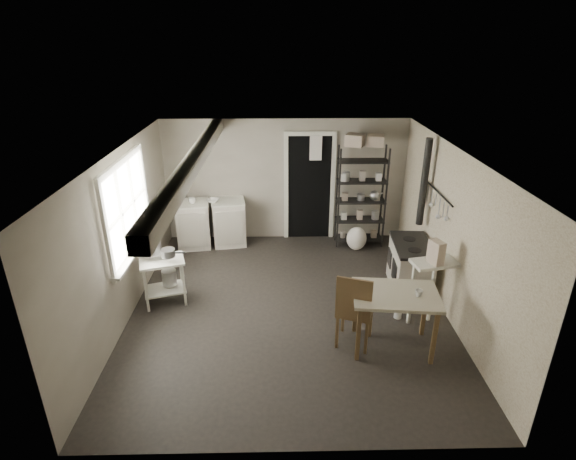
{
  "coord_description": "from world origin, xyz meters",
  "views": [
    {
      "loc": [
        -0.13,
        -5.59,
        3.68
      ],
      "look_at": [
        0.0,
        0.3,
        1.1
      ],
      "focal_mm": 28.0,
      "sensor_mm": 36.0,
      "label": 1
    }
  ],
  "objects_px": {
    "prep_table": "(164,278)",
    "base_cabinets": "(211,222)",
    "chair": "(355,310)",
    "flour_sack": "(357,238)",
    "work_table": "(393,321)",
    "shelf_rack": "(361,196)",
    "stockpot": "(151,244)",
    "stove": "(410,264)"
  },
  "relations": [
    {
      "from": "chair",
      "to": "stove",
      "type": "bearing_deg",
      "value": 70.54
    },
    {
      "from": "stockpot",
      "to": "chair",
      "type": "distance_m",
      "value": 3.01
    },
    {
      "from": "base_cabinets",
      "to": "shelf_rack",
      "type": "xyz_separation_m",
      "value": [
        2.77,
        -0.03,
        0.49
      ]
    },
    {
      "from": "shelf_rack",
      "to": "stove",
      "type": "xyz_separation_m",
      "value": [
        0.51,
        -1.67,
        -0.51
      ]
    },
    {
      "from": "base_cabinets",
      "to": "flour_sack",
      "type": "height_order",
      "value": "base_cabinets"
    },
    {
      "from": "prep_table",
      "to": "base_cabinets",
      "type": "xyz_separation_m",
      "value": [
        0.42,
        2.0,
        0.06
      ]
    },
    {
      "from": "shelf_rack",
      "to": "base_cabinets",
      "type": "bearing_deg",
      "value": 179.78
    },
    {
      "from": "chair",
      "to": "flour_sack",
      "type": "distance_m",
      "value": 2.77
    },
    {
      "from": "shelf_rack",
      "to": "flour_sack",
      "type": "distance_m",
      "value": 0.76
    },
    {
      "from": "base_cabinets",
      "to": "chair",
      "type": "distance_m",
      "value": 3.74
    },
    {
      "from": "shelf_rack",
      "to": "flour_sack",
      "type": "xyz_separation_m",
      "value": [
        -0.08,
        -0.26,
        -0.71
      ]
    },
    {
      "from": "stove",
      "to": "flour_sack",
      "type": "xyz_separation_m",
      "value": [
        -0.59,
        1.41,
        -0.2
      ]
    },
    {
      "from": "flour_sack",
      "to": "prep_table",
      "type": "bearing_deg",
      "value": -151.19
    },
    {
      "from": "base_cabinets",
      "to": "work_table",
      "type": "bearing_deg",
      "value": -57.76
    },
    {
      "from": "base_cabinets",
      "to": "chair",
      "type": "relative_size",
      "value": 1.26
    },
    {
      "from": "chair",
      "to": "work_table",
      "type": "bearing_deg",
      "value": 7.51
    },
    {
      "from": "prep_table",
      "to": "stove",
      "type": "distance_m",
      "value": 3.72
    },
    {
      "from": "prep_table",
      "to": "stockpot",
      "type": "xyz_separation_m",
      "value": [
        -0.14,
        0.05,
        0.54
      ]
    },
    {
      "from": "stockpot",
      "to": "chair",
      "type": "xyz_separation_m",
      "value": [
        2.78,
        -1.06,
        -0.45
      ]
    },
    {
      "from": "stockpot",
      "to": "shelf_rack",
      "type": "bearing_deg",
      "value": 29.96
    },
    {
      "from": "prep_table",
      "to": "stockpot",
      "type": "height_order",
      "value": "stockpot"
    },
    {
      "from": "base_cabinets",
      "to": "work_table",
      "type": "xyz_separation_m",
      "value": [
        2.69,
        -3.11,
        -0.08
      ]
    },
    {
      "from": "work_table",
      "to": "stove",
      "type": "bearing_deg",
      "value": 66.94
    },
    {
      "from": "prep_table",
      "to": "stockpot",
      "type": "relative_size",
      "value": 2.31
    },
    {
      "from": "stove",
      "to": "flour_sack",
      "type": "distance_m",
      "value": 1.54
    },
    {
      "from": "stockpot",
      "to": "shelf_rack",
      "type": "distance_m",
      "value": 3.85
    },
    {
      "from": "prep_table",
      "to": "chair",
      "type": "distance_m",
      "value": 2.83
    },
    {
      "from": "stockpot",
      "to": "chair",
      "type": "bearing_deg",
      "value": -20.86
    },
    {
      "from": "shelf_rack",
      "to": "flour_sack",
      "type": "bearing_deg",
      "value": -106.23
    },
    {
      "from": "base_cabinets",
      "to": "stove",
      "type": "height_order",
      "value": "base_cabinets"
    },
    {
      "from": "flour_sack",
      "to": "chair",
      "type": "bearing_deg",
      "value": -99.83
    },
    {
      "from": "stockpot",
      "to": "stove",
      "type": "distance_m",
      "value": 3.88
    },
    {
      "from": "shelf_rack",
      "to": "stockpot",
      "type": "bearing_deg",
      "value": -149.7
    },
    {
      "from": "stockpot",
      "to": "stove",
      "type": "bearing_deg",
      "value": 3.68
    },
    {
      "from": "prep_table",
      "to": "stove",
      "type": "xyz_separation_m",
      "value": [
        3.71,
        0.3,
        0.04
      ]
    },
    {
      "from": "prep_table",
      "to": "flour_sack",
      "type": "relative_size",
      "value": 1.59
    },
    {
      "from": "shelf_rack",
      "to": "work_table",
      "type": "xyz_separation_m",
      "value": [
        -0.09,
        -3.08,
        -0.57
      ]
    },
    {
      "from": "prep_table",
      "to": "shelf_rack",
      "type": "xyz_separation_m",
      "value": [
        3.2,
        1.97,
        0.55
      ]
    },
    {
      "from": "work_table",
      "to": "stockpot",
      "type": "bearing_deg",
      "value": 160.34
    },
    {
      "from": "chair",
      "to": "base_cabinets",
      "type": "bearing_deg",
      "value": 146.07
    },
    {
      "from": "stockpot",
      "to": "prep_table",
      "type": "bearing_deg",
      "value": -21.71
    },
    {
      "from": "flour_sack",
      "to": "base_cabinets",
      "type": "bearing_deg",
      "value": 173.93
    }
  ]
}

